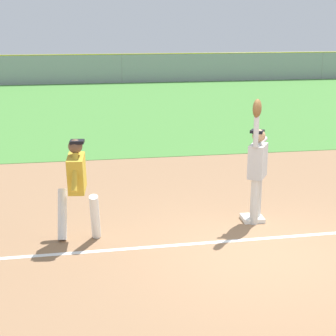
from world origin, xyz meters
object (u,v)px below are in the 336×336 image
Objects in this scene: first_base at (252,218)px; fielder at (257,163)px; parked_car_blue at (23,67)px; parked_car_green at (122,67)px; baseball at (256,105)px; runner at (77,183)px; parked_car_white at (209,65)px.

fielder is at bearing -81.51° from first_base.
parked_car_green is at bearing -2.97° from parked_car_blue.
baseball is at bearing -94.88° from parked_car_green.
first_base is at bearing 13.59° from runner.
parked_car_white is at bearing 77.53° from first_base.
parked_car_white is at bearing 77.51° from baseball.
runner is at bearing -173.76° from first_base.
parked_car_blue is at bearing 103.03° from first_base.
baseball is 26.35m from parked_car_green.
parked_car_white is (5.91, 0.34, 0.00)m from parked_car_green.
first_base is 2.08m from baseball.
parked_car_green reaches higher than first_base.
parked_car_green is at bearing -57.33° from fielder.
runner reaches higher than first_base.
parked_car_green is at bearing 89.99° from first_base.
baseball is 27.97m from parked_car_blue.
runner is 26.92m from parked_car_green.
parked_car_blue is at bearing 178.76° from parked_car_white.
first_base is 0.09× the size of parked_car_white.
runner is 0.39× the size of parked_car_white.
fielder reaches higher than baseball.
fielder is at bearing -71.89° from parked_car_blue.
baseball is at bearing -101.13° from parked_car_white.
baseball reaches higher than parked_car_green.
baseball is at bearing -71.83° from parked_car_blue.
runner is at bearing -172.32° from baseball.
baseball reaches higher than parked_car_white.
baseball reaches higher than parked_car_blue.
parked_car_blue is (-6.33, 27.38, -0.45)m from fielder.
first_base is 0.22× the size of runner.
fielder is 3.17m from runner.
fielder is (0.01, -0.09, 1.08)m from first_base.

